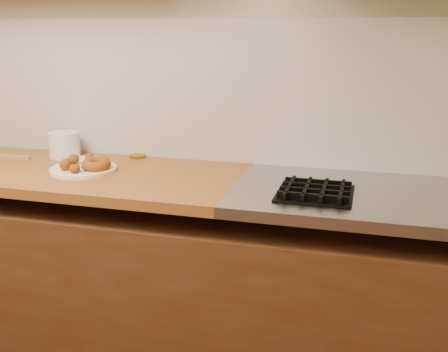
{
  "coord_description": "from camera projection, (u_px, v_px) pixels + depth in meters",
  "views": [
    {
      "loc": [
        0.97,
        -0.15,
        1.45
      ],
      "look_at": [
        0.46,
        1.65,
        0.93
      ],
      "focal_mm": 42.0,
      "sensor_mm": 36.0,
      "label": 1
    }
  ],
  "objects": [
    {
      "name": "wall_back",
      "position": [
        145.0,
        55.0,
        2.28
      ],
      "size": [
        4.0,
        0.02,
        2.7
      ],
      "primitive_type": "cube",
      "color": "tan",
      "rests_on": "ground"
    },
    {
      "name": "base_cabinet",
      "position": [
        124.0,
        287.0,
        2.25
      ],
      "size": [
        3.6,
        0.6,
        0.77
      ],
      "primitive_type": "cube",
      "color": "#4F341E",
      "rests_on": "floor"
    },
    {
      "name": "stovetop",
      "position": [
        419.0,
        201.0,
        1.82
      ],
      "size": [
        1.3,
        0.62,
        0.04
      ],
      "primitive_type": "cube",
      "color": "#9EA0A5",
      "rests_on": "base_cabinet"
    },
    {
      "name": "backsplash",
      "position": [
        145.0,
        90.0,
        2.31
      ],
      "size": [
        3.6,
        0.02,
        0.6
      ],
      "primitive_type": "cube",
      "color": "#B7B2A5",
      "rests_on": "wall_back"
    },
    {
      "name": "burner_grates",
      "position": [
        414.0,
        199.0,
        1.74
      ],
      "size": [
        0.91,
        0.26,
        0.03
      ],
      "color": "black",
      "rests_on": "stovetop"
    },
    {
      "name": "donut_plate",
      "position": [
        83.0,
        169.0,
        2.13
      ],
      "size": [
        0.27,
        0.27,
        0.02
      ],
      "primitive_type": "cylinder",
      "color": "white",
      "rests_on": "butcher_block"
    },
    {
      "name": "ring_donut",
      "position": [
        96.0,
        164.0,
        2.1
      ],
      "size": [
        0.17,
        0.17,
        0.05
      ],
      "primitive_type": "torus",
      "rotation": [
        0.1,
        0.0,
        0.74
      ],
      "color": "#964D15",
      "rests_on": "donut_plate"
    },
    {
      "name": "fried_dough_chunks",
      "position": [
        76.0,
        163.0,
        2.12
      ],
      "size": [
        0.18,
        0.22,
        0.05
      ],
      "color": "#964D15",
      "rests_on": "donut_plate"
    },
    {
      "name": "plastic_tub",
      "position": [
        64.0,
        145.0,
        2.36
      ],
      "size": [
        0.17,
        0.17,
        0.11
      ],
      "primitive_type": "cylinder",
      "rotation": [
        0.0,
        0.0,
        -0.25
      ],
      "color": "white",
      "rests_on": "butcher_block"
    },
    {
      "name": "tub_lid",
      "position": [
        87.0,
        159.0,
        2.31
      ],
      "size": [
        0.14,
        0.14,
        0.01
      ],
      "primitive_type": "cylinder",
      "rotation": [
        0.0,
        0.0,
        -0.23
      ],
      "color": "silver",
      "rests_on": "butcher_block"
    },
    {
      "name": "brass_jar_lid",
      "position": [
        137.0,
        156.0,
        2.35
      ],
      "size": [
        0.09,
        0.09,
        0.01
      ],
      "primitive_type": "cylinder",
      "rotation": [
        0.0,
        0.0,
        -0.23
      ],
      "color": "#AF7516",
      "rests_on": "butcher_block"
    },
    {
      "name": "wooden_utensil",
      "position": [
        13.0,
        157.0,
        2.34
      ],
      "size": [
        0.17,
        0.02,
        0.01
      ],
      "primitive_type": "cube",
      "rotation": [
        0.0,
        0.0,
        -0.0
      ],
      "color": "#9C824E",
      "rests_on": "butcher_block"
    }
  ]
}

